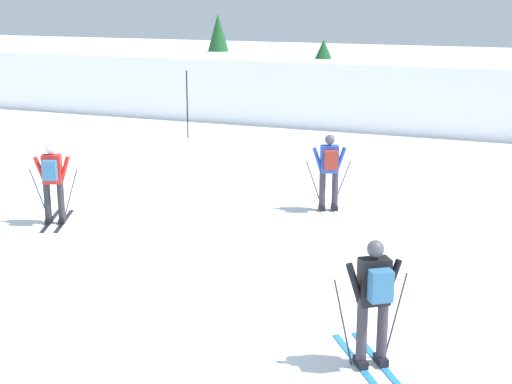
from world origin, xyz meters
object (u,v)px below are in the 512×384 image
(skier_blue, at_px, (329,169))
(conifer_far_right, at_px, (218,53))
(skier_black, at_px, (374,298))
(skier_red, at_px, (52,179))
(conifer_far_left, at_px, (323,73))
(trail_marker_pole, at_px, (187,105))

(skier_blue, bearing_deg, conifer_far_right, 123.05)
(skier_black, height_order, skier_red, same)
(skier_blue, bearing_deg, skier_red, -148.88)
(conifer_far_right, bearing_deg, skier_red, -77.34)
(skier_black, bearing_deg, skier_red, 154.00)
(conifer_far_left, distance_m, conifer_far_right, 5.42)
(trail_marker_pole, xyz_separation_m, conifer_far_left, (3.11, 4.97, 0.69))
(skier_black, xyz_separation_m, conifer_far_left, (-6.18, 18.25, 0.85))
(trail_marker_pole, bearing_deg, conifer_far_right, 106.04)
(conifer_far_right, bearing_deg, skier_black, -60.76)
(skier_red, height_order, trail_marker_pole, trail_marker_pole)
(skier_red, xyz_separation_m, conifer_far_right, (-3.69, 16.41, 1.29))
(skier_red, bearing_deg, conifer_far_right, 102.66)
(skier_black, xyz_separation_m, trail_marker_pole, (-9.29, 13.28, 0.16))
(conifer_far_right, bearing_deg, conifer_far_left, -20.07)
(skier_black, distance_m, conifer_far_right, 23.08)
(skier_blue, relative_size, trail_marker_pole, 0.77)
(skier_red, distance_m, conifer_far_left, 14.65)
(skier_black, relative_size, conifer_far_left, 0.57)
(skier_blue, distance_m, skier_red, 5.86)
(conifer_far_left, relative_size, conifer_far_right, 0.79)
(skier_blue, distance_m, conifer_far_left, 12.11)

